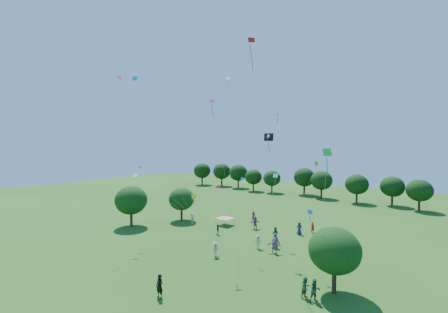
# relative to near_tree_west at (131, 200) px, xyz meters

# --- Properties ---
(ground) EXTENTS (160.00, 160.00, 0.00)m
(ground) POSITION_rel_near_tree_west_xyz_m (17.84, -13.87, -3.93)
(ground) COLOR #2B5A1A
(near_tree_west) EXTENTS (4.81, 4.81, 6.10)m
(near_tree_west) POSITION_rel_near_tree_west_xyz_m (0.00, 0.00, 0.00)
(near_tree_west) COLOR #422B19
(near_tree_west) RESTS_ON ground
(near_tree_north) EXTENTS (4.14, 4.14, 5.35)m
(near_tree_north) POSITION_rel_near_tree_west_xyz_m (3.46, 7.16, -0.45)
(near_tree_north) COLOR #422B19
(near_tree_north) RESTS_ON ground
(near_tree_east) EXTENTS (4.25, 4.25, 5.52)m
(near_tree_east) POSITION_rel_near_tree_west_xyz_m (31.02, -1.81, -0.33)
(near_tree_east) COLOR #422B19
(near_tree_east) RESTS_ON ground
(treeline) EXTENTS (88.01, 8.77, 6.77)m
(treeline) POSITION_rel_near_tree_west_xyz_m (16.11, 41.55, 0.16)
(treeline) COLOR #422B19
(treeline) RESTS_ON ground
(tent_red_stripe) EXTENTS (2.20, 2.20, 1.10)m
(tent_red_stripe) POSITION_rel_near_tree_west_xyz_m (10.94, 9.14, -2.90)
(tent_red_stripe) COLOR red
(tent_red_stripe) RESTS_ON ground
(tent_blue) EXTENTS (2.20, 2.20, 1.10)m
(tent_blue) POSITION_rel_near_tree_west_xyz_m (27.87, 7.55, -2.90)
(tent_blue) COLOR #18619C
(tent_blue) RESTS_ON ground
(man_in_black) EXTENTS (0.75, 0.53, 1.90)m
(man_in_black) POSITION_rel_near_tree_west_xyz_m (20.21, -11.27, -2.98)
(man_in_black) COLOR black
(man_in_black) RESTS_ON ground
(crowd_person_0) EXTENTS (0.88, 0.55, 1.69)m
(crowd_person_0) POSITION_rel_near_tree_west_xyz_m (28.51, 7.70, -3.09)
(crowd_person_0) COLOR navy
(crowd_person_0) RESTS_ON ground
(crowd_person_1) EXTENTS (0.74, 0.60, 1.71)m
(crowd_person_1) POSITION_rel_near_tree_west_xyz_m (13.22, 13.66, -3.07)
(crowd_person_1) COLOR maroon
(crowd_person_1) RESTS_ON ground
(crowd_person_2) EXTENTS (0.93, 0.97, 1.77)m
(crowd_person_2) POSITION_rel_near_tree_west_xyz_m (30.28, -4.07, -3.05)
(crowd_person_2) COLOR #235235
(crowd_person_2) RESTS_ON ground
(crowd_person_3) EXTENTS (0.65, 1.15, 1.67)m
(crowd_person_3) POSITION_rel_near_tree_west_xyz_m (6.47, 6.50, -3.09)
(crowd_person_3) COLOR #B2A28E
(crowd_person_3) RESTS_ON ground
(crowd_person_4) EXTENTS (0.91, 0.90, 1.50)m
(crowd_person_4) POSITION_rel_near_tree_west_xyz_m (13.21, 4.62, -3.18)
(crowd_person_4) COLOR #413734
(crowd_person_4) RESTS_ON ground
(crowd_person_5) EXTENTS (1.37, 1.79, 1.83)m
(crowd_person_5) POSITION_rel_near_tree_west_xyz_m (15.69, 10.21, -3.02)
(crowd_person_5) COLOR #874E83
(crowd_person_5) RESTS_ON ground
(crowd_person_6) EXTENTS (0.95, 0.68, 1.73)m
(crowd_person_6) POSITION_rel_near_tree_west_xyz_m (21.92, 11.72, -3.07)
(crowd_person_6) COLOR navy
(crowd_person_6) RESTS_ON ground
(crowd_person_7) EXTENTS (0.70, 0.73, 1.66)m
(crowd_person_7) POSITION_rel_near_tree_west_xyz_m (27.52, 3.36, -3.10)
(crowd_person_7) COLOR maroon
(crowd_person_7) RESTS_ON ground
(crowd_person_8) EXTENTS (0.72, 0.95, 1.72)m
(crowd_person_8) POSITION_rel_near_tree_west_xyz_m (29.49, -4.01, -3.07)
(crowd_person_8) COLOR #275D3C
(crowd_person_8) RESTS_ON ground
(crowd_person_9) EXTENTS (1.20, 0.93, 1.67)m
(crowd_person_9) POSITION_rel_near_tree_west_xyz_m (20.38, 3.46, -3.10)
(crowd_person_9) COLOR #A49C83
(crowd_person_9) RESTS_ON ground
(crowd_person_10) EXTENTS (0.49, 0.98, 1.63)m
(crowd_person_10) POSITION_rel_near_tree_west_xyz_m (27.76, 9.93, -3.12)
(crowd_person_10) COLOR #39302D
(crowd_person_10) RESTS_ON ground
(crowd_person_11) EXTENTS (1.79, 1.10, 1.80)m
(crowd_person_11) POSITION_rel_near_tree_west_xyz_m (22.63, 3.30, -3.03)
(crowd_person_11) COLOR #AA6397
(crowd_person_11) RESTS_ON ground
(crowd_person_12) EXTENTS (0.96, 0.76, 1.72)m
(crowd_person_12) POSITION_rel_near_tree_west_xyz_m (21.86, 4.94, -3.07)
(crowd_person_12) COLOR navy
(crowd_person_12) RESTS_ON ground
(crowd_person_13) EXTENTS (0.60, 0.69, 1.57)m
(crowd_person_13) POSITION_rel_near_tree_west_xyz_m (23.10, 13.50, -3.15)
(crowd_person_13) COLOR maroon
(crowd_person_13) RESTS_ON ground
(crowd_person_14) EXTENTS (0.99, 0.72, 1.80)m
(crowd_person_14) POSITION_rel_near_tree_west_xyz_m (20.62, 7.20, -3.03)
(crowd_person_14) COLOR #2A5F28
(crowd_person_14) RESTS_ON ground
(crowd_person_15) EXTENTS (0.50, 1.07, 1.63)m
(crowd_person_15) POSITION_rel_near_tree_west_xyz_m (18.04, -1.71, -3.12)
(crowd_person_15) COLOR #B5A091
(crowd_person_15) RESTS_ON ground
(pirate_kite) EXTENTS (1.25, 3.98, 12.40)m
(pirate_kite) POSITION_rel_near_tree_west_xyz_m (21.35, 4.05, 9.03)
(pirate_kite) COLOR black
(red_high_kite) EXTENTS (3.56, 2.14, 23.17)m
(red_high_kite) POSITION_rel_near_tree_west_xyz_m (19.72, 1.80, 16.10)
(red_high_kite) COLOR red
(small_kite_0) EXTENTS (3.53, 10.68, 20.24)m
(small_kite_0) POSITION_rel_near_tree_west_xyz_m (4.03, -0.52, 11.30)
(small_kite_0) COLOR red
(small_kite_1) EXTENTS (2.24, 2.18, 15.71)m
(small_kite_1) POSITION_rel_near_tree_west_xyz_m (16.77, 13.30, 8.82)
(small_kite_1) COLOR #FF2F0D
(small_kite_2) EXTENTS (2.42, 3.37, 8.69)m
(small_kite_2) POSITION_rel_near_tree_west_xyz_m (23.09, 13.41, 4.54)
(small_kite_2) COLOR orange
(small_kite_3) EXTENTS (1.64, 2.42, 10.76)m
(small_kite_3) POSITION_rel_near_tree_west_xyz_m (31.00, -4.04, 6.40)
(small_kite_3) COLOR green
(small_kite_4) EXTENTS (5.39, 3.52, 5.44)m
(small_kite_4) POSITION_rel_near_tree_west_xyz_m (10.67, 14.81, 1.68)
(small_kite_4) COLOR blue
(small_kite_5) EXTENTS (2.63, 2.11, 16.26)m
(small_kite_5) POSITION_rel_near_tree_west_xyz_m (17.03, -0.25, 10.41)
(small_kite_5) COLOR #AA1C9B
(small_kite_6) EXTENTS (5.70, 7.35, 7.52)m
(small_kite_6) POSITION_rel_near_tree_west_xyz_m (9.00, -3.33, 3.14)
(small_kite_6) COLOR white
(small_kite_7) EXTENTS (3.84, 8.72, 18.88)m
(small_kite_7) POSITION_rel_near_tree_west_xyz_m (10.45, -3.68, 11.19)
(small_kite_7) COLOR #0DACCE
(small_kite_8) EXTENTS (1.62, 5.09, 4.37)m
(small_kite_8) POSITION_rel_near_tree_west_xyz_m (7.78, 10.50, 0.82)
(small_kite_8) COLOR #E40D42
(small_kite_9) EXTENTS (1.79, 2.86, 20.03)m
(small_kite_9) POSITION_rel_near_tree_west_xyz_m (14.08, 4.44, 11.42)
(small_kite_9) COLOR #FF9D0D
(small_kite_10) EXTENTS (4.44, 0.63, 5.41)m
(small_kite_10) POSITION_rel_near_tree_west_xyz_m (15.82, -2.16, 1.82)
(small_kite_10) COLOR #CCF615
(small_kite_11) EXTENTS (0.74, 2.43, 7.37)m
(small_kite_11) POSITION_rel_near_tree_west_xyz_m (20.68, 6.79, 3.62)
(small_kite_11) COLOR #1B9852
(small_kite_12) EXTENTS (0.61, 3.69, 4.76)m
(small_kite_12) POSITION_rel_near_tree_west_xyz_m (27.74, 0.47, 1.27)
(small_kite_12) COLOR #1252B4
(small_kite_13) EXTENTS (6.64, 5.72, 8.25)m
(small_kite_13) POSITION_rel_near_tree_west_xyz_m (8.59, -1.34, 2.88)
(small_kite_13) COLOR #571686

